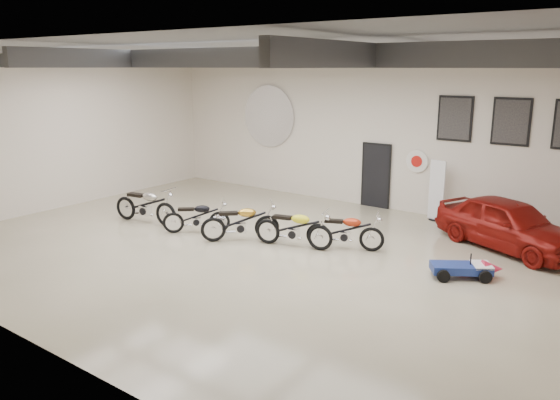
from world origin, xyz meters
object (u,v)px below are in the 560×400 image
Objects in this scene: motorcycle_yellow at (294,227)px; vintage_car at (509,224)px; banner_stand at (437,191)px; motorcycle_gold at (240,221)px; motorcycle_silver at (145,204)px; go_kart at (467,265)px; motorcycle_red at (345,230)px; motorcycle_black at (196,216)px.

vintage_car is at bearing 20.31° from motorcycle_yellow.
banner_stand is 0.48× the size of vintage_car.
motorcycle_gold is at bearing 144.74° from vintage_car.
vintage_car is (6.04, 3.55, 0.13)m from motorcycle_gold.
motorcycle_silver is at bearing -130.53° from banner_stand.
vintage_car is at bearing 14.20° from motorcycle_silver.
go_kart is at bearing -7.31° from motorcycle_yellow.
motorcycle_gold is 1.53m from motorcycle_yellow.
motorcycle_red reaches higher than go_kart.
banner_stand is 5.10m from motorcycle_yellow.
motorcycle_gold is at bearing 179.85° from motorcycle_red.
motorcycle_red is 4.22m from vintage_car.
vintage_car is (7.52, 3.72, 0.19)m from motorcycle_black.
motorcycle_gold is 1.30× the size of go_kart.
vintage_car is at bearing -14.16° from motorcycle_gold.
banner_stand is 0.90× the size of motorcycle_gold.
motorcycle_gold is 5.92m from go_kart.
motorcycle_black is 4.31m from motorcycle_red.
go_kart is (9.27, 1.31, -0.29)m from motorcycle_silver.
motorcycle_silver is at bearing 174.70° from motorcycle_yellow.
motorcycle_black reaches higher than go_kart.
motorcycle_red is (6.07, 1.41, -0.07)m from motorcycle_silver.
motorcycle_silver is 10.25m from vintage_car.
motorcycle_gold is at bearing 156.19° from go_kart.
go_kart is (5.84, 0.94, -0.25)m from motorcycle_gold.
motorcycle_black is 0.94× the size of motorcycle_red.
vintage_car is (2.49, -1.50, -0.27)m from banner_stand.
motorcycle_yellow reaches higher than motorcycle_black.
motorcycle_red is (2.65, 1.03, -0.03)m from motorcycle_gold.
motorcycle_gold is 1.00× the size of motorcycle_yellow.
vintage_car reaches higher than motorcycle_black.
motorcycle_yellow is 1.05× the size of motorcycle_red.
motorcycle_silver is at bearing 155.13° from go_kart.
motorcycle_red reaches higher than motorcycle_black.
motorcycle_red is (-0.90, -4.02, -0.42)m from banner_stand.
motorcycle_silver is 6.24m from motorcycle_red.
vintage_car is at bearing 52.79° from go_kart.
vintage_car is (4.56, 3.15, 0.13)m from motorcycle_yellow.
motorcycle_silver is (-6.97, -5.43, -0.36)m from banner_stand.
motorcycle_black is 0.89× the size of motorcycle_gold.
banner_stand is 0.95× the size of motorcycle_red.
go_kart is at bearing -49.25° from banner_stand.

